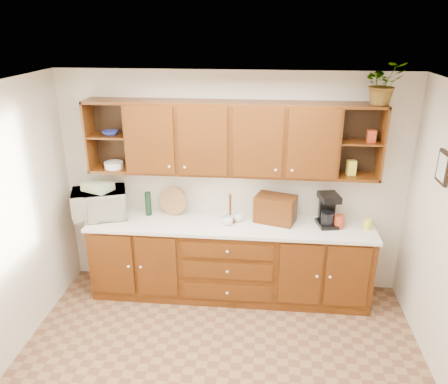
% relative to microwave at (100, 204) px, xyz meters
% --- Properties ---
extents(ceiling, '(4.00, 4.00, 0.00)m').
position_rel_microwave_xyz_m(ceiling, '(1.52, -1.47, 1.49)').
color(ceiling, white).
rests_on(ceiling, back_wall).
extents(back_wall, '(4.00, 0.00, 4.00)m').
position_rel_microwave_xyz_m(back_wall, '(1.52, 0.28, 0.19)').
color(back_wall, beige).
rests_on(back_wall, floor).
extents(base_cabinets, '(3.20, 0.60, 0.90)m').
position_rel_microwave_xyz_m(base_cabinets, '(1.52, -0.02, -0.66)').
color(base_cabinets, '#391B06').
rests_on(base_cabinets, floor).
extents(countertop, '(3.24, 0.64, 0.04)m').
position_rel_microwave_xyz_m(countertop, '(1.52, -0.03, -0.19)').
color(countertop, silver).
rests_on(countertop, base_cabinets).
extents(upper_cabinets, '(3.20, 0.33, 0.80)m').
position_rel_microwave_xyz_m(upper_cabinets, '(1.53, 0.12, 0.79)').
color(upper_cabinets, '#391B06').
rests_on(upper_cabinets, back_wall).
extents(undercabinet_light, '(0.40, 0.05, 0.02)m').
position_rel_microwave_xyz_m(undercabinet_light, '(1.52, 0.06, 0.36)').
color(undercabinet_light, white).
rests_on(undercabinet_light, upper_cabinets).
extents(framed_picture, '(0.03, 0.24, 0.30)m').
position_rel_microwave_xyz_m(framed_picture, '(3.50, -0.57, 0.74)').
color(framed_picture, black).
rests_on(framed_picture, right_wall).
extents(wicker_basket, '(0.27, 0.27, 0.14)m').
position_rel_microwave_xyz_m(wicker_basket, '(0.00, -0.01, -0.10)').
color(wicker_basket, olive).
rests_on(wicker_basket, countertop).
extents(microwave, '(0.70, 0.58, 0.33)m').
position_rel_microwave_xyz_m(microwave, '(0.00, 0.00, 0.00)').
color(microwave, beige).
rests_on(microwave, countertop).
extents(towel_stack, '(0.37, 0.33, 0.09)m').
position_rel_microwave_xyz_m(towel_stack, '(0.00, 0.00, 0.21)').
color(towel_stack, '#EAEB6E').
rests_on(towel_stack, microwave).
extents(wine_bottle, '(0.08, 0.08, 0.28)m').
position_rel_microwave_xyz_m(wine_bottle, '(0.54, 0.11, -0.02)').
color(wine_bottle, black).
rests_on(wine_bottle, countertop).
extents(woven_tray, '(0.35, 0.15, 0.34)m').
position_rel_microwave_xyz_m(woven_tray, '(0.83, 0.16, -0.16)').
color(woven_tray, olive).
rests_on(woven_tray, countertop).
extents(bread_box, '(0.50, 0.40, 0.31)m').
position_rel_microwave_xyz_m(bread_box, '(2.03, 0.08, -0.01)').
color(bread_box, '#391B06').
rests_on(bread_box, countertop).
extents(mug_tree, '(0.30, 0.30, 0.34)m').
position_rel_microwave_xyz_m(mug_tree, '(1.52, 0.02, -0.11)').
color(mug_tree, '#391B06').
rests_on(mug_tree, countertop).
extents(canister_red, '(0.13, 0.13, 0.15)m').
position_rel_microwave_xyz_m(canister_red, '(2.73, -0.03, -0.09)').
color(canister_red, '#A83118').
rests_on(canister_red, countertop).
extents(canister_white, '(0.09, 0.09, 0.16)m').
position_rel_microwave_xyz_m(canister_white, '(2.65, -0.00, -0.08)').
color(canister_white, white).
rests_on(canister_white, countertop).
extents(canister_yellow, '(0.09, 0.09, 0.12)m').
position_rel_microwave_xyz_m(canister_yellow, '(3.04, -0.03, -0.11)').
color(canister_yellow, yellow).
rests_on(canister_yellow, countertop).
extents(coffee_maker, '(0.25, 0.30, 0.38)m').
position_rel_microwave_xyz_m(coffee_maker, '(2.61, 0.04, 0.01)').
color(coffee_maker, black).
rests_on(coffee_maker, countertop).
extents(bowl_stack, '(0.22, 0.22, 0.04)m').
position_rel_microwave_xyz_m(bowl_stack, '(0.18, 0.10, 0.82)').
color(bowl_stack, navy).
rests_on(bowl_stack, upper_cabinets).
extents(plate_stack, '(0.25, 0.25, 0.07)m').
position_rel_microwave_xyz_m(plate_stack, '(0.18, 0.09, 0.45)').
color(plate_stack, white).
rests_on(plate_stack, upper_cabinets).
extents(pantry_box_yellow, '(0.10, 0.09, 0.16)m').
position_rel_microwave_xyz_m(pantry_box_yellow, '(2.83, 0.11, 0.50)').
color(pantry_box_yellow, yellow).
rests_on(pantry_box_yellow, upper_cabinets).
extents(pantry_box_red, '(0.09, 0.08, 0.13)m').
position_rel_microwave_xyz_m(pantry_box_red, '(2.99, 0.08, 0.86)').
color(pantry_box_red, '#A83118').
rests_on(pantry_box_red, upper_cabinets).
extents(potted_plant, '(0.45, 0.41, 0.43)m').
position_rel_microwave_xyz_m(potted_plant, '(3.04, 0.07, 1.40)').
color(potted_plant, '#999999').
rests_on(potted_plant, upper_cabinets).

